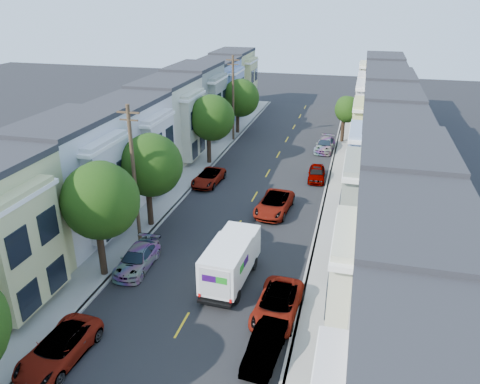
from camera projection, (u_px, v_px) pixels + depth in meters
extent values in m
plane|color=black|center=(214.00, 268.00, 30.99)|extent=(160.00, 160.00, 0.00)
cube|color=black|center=(262.00, 184.00, 44.33)|extent=(12.00, 70.00, 0.02)
cube|color=gray|center=(201.00, 178.00, 45.69)|extent=(0.30, 70.00, 0.15)
cube|color=gray|center=(326.00, 190.00, 42.92)|extent=(0.30, 70.00, 0.15)
cube|color=gray|center=(189.00, 177.00, 45.99)|extent=(2.60, 70.00, 0.15)
cube|color=gray|center=(340.00, 191.00, 42.62)|extent=(2.60, 70.00, 0.15)
cube|color=gold|center=(262.00, 184.00, 44.33)|extent=(0.12, 70.00, 0.01)
cube|color=#8296B6|center=(153.00, 174.00, 46.89)|extent=(5.00, 70.00, 8.50)
cube|color=#8296B6|center=(383.00, 196.00, 41.78)|extent=(5.00, 70.00, 8.50)
cylinder|color=black|center=(102.00, 250.00, 29.45)|extent=(0.44, 0.44, 3.68)
sphere|color=#22490D|center=(99.00, 201.00, 28.00)|extent=(4.70, 4.70, 4.70)
cylinder|color=black|center=(150.00, 206.00, 35.89)|extent=(0.44, 0.44, 3.41)
sphere|color=#22490D|center=(150.00, 165.00, 34.50)|extent=(4.70, 4.70, 4.70)
cylinder|color=black|center=(209.00, 148.00, 49.04)|extent=(0.44, 0.44, 3.34)
sphere|color=#22490D|center=(211.00, 118.00, 47.65)|extent=(4.70, 4.70, 4.70)
cylinder|color=black|center=(238.00, 122.00, 59.65)|extent=(0.44, 0.44, 2.96)
sphere|color=#22490D|center=(240.00, 98.00, 58.34)|extent=(4.70, 4.70, 4.70)
cylinder|color=black|center=(343.00, 130.00, 56.10)|extent=(0.44, 0.44, 2.96)
sphere|color=#22490D|center=(347.00, 109.00, 55.02)|extent=(3.10, 3.10, 3.10)
cylinder|color=#42301E|center=(134.00, 178.00, 32.24)|extent=(0.26, 0.26, 10.00)
cube|color=#42301E|center=(128.00, 112.00, 30.42)|extent=(1.60, 0.12, 0.12)
cylinder|color=#42301E|center=(233.00, 100.00, 55.36)|extent=(0.26, 0.26, 10.00)
cube|color=#42301E|center=(233.00, 60.00, 53.54)|extent=(1.60, 0.12, 0.12)
cube|color=silver|center=(227.00, 265.00, 28.06)|extent=(2.25, 4.02, 2.20)
cube|color=silver|center=(239.00, 243.00, 30.72)|extent=(2.25, 1.87, 2.02)
cube|color=black|center=(231.00, 274.00, 29.29)|extent=(2.07, 5.78, 0.22)
cube|color=#2D0A51|center=(211.00, 279.00, 26.24)|extent=(0.84, 0.04, 0.41)
cube|color=#198C1E|center=(224.00, 281.00, 26.07)|extent=(0.65, 0.04, 0.41)
cylinder|color=black|center=(206.00, 291.00, 27.83)|extent=(0.26, 0.84, 0.84)
cylinder|color=black|center=(238.00, 296.00, 27.37)|extent=(0.26, 0.84, 0.84)
cylinder|color=black|center=(223.00, 259.00, 31.19)|extent=(0.26, 0.84, 0.84)
cylinder|color=black|center=(253.00, 263.00, 30.73)|extent=(0.26, 0.84, 0.84)
imported|color=black|center=(274.00, 204.00, 38.46)|extent=(2.87, 5.51, 1.48)
imported|color=black|center=(59.00, 349.00, 22.98)|extent=(2.55, 5.05, 1.37)
imported|color=#A1A5BA|center=(137.00, 259.00, 30.72)|extent=(2.09, 4.60, 1.36)
imported|color=#5F1D09|center=(208.00, 178.00, 44.18)|extent=(2.43, 4.81, 1.30)
imported|color=#474747|center=(265.00, 347.00, 23.16)|extent=(1.76, 4.12, 1.34)
imported|color=silver|center=(277.00, 305.00, 26.16)|extent=(2.57, 5.18, 1.41)
imported|color=black|center=(317.00, 173.00, 45.12)|extent=(1.85, 4.23, 1.34)
imported|color=black|center=(325.00, 145.00, 53.39)|extent=(2.26, 4.74, 1.39)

